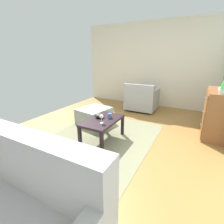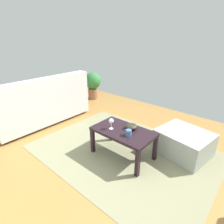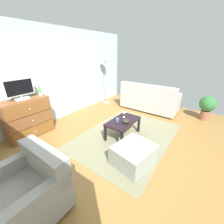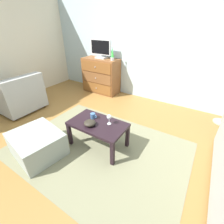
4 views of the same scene
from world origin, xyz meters
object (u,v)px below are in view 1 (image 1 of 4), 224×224
at_px(mug, 110,116).
at_px(bowl_decorative, 99,115).
at_px(lava_lamp, 223,85).
at_px(wine_glass, 102,117).
at_px(armchair, 141,99).
at_px(dresser, 217,113).
at_px(coffee_table, 103,122).
at_px(ottoman, 94,116).

bearing_deg(mug, bowl_decorative, -65.70).
bearing_deg(lava_lamp, bowl_decorative, -66.92).
bearing_deg(wine_glass, mug, -179.00).
relative_size(wine_glass, armchair, 0.19).
distance_m(lava_lamp, wine_glass, 2.08).
distance_m(wine_glass, mug, 0.30).
xyz_separation_m(dresser, lava_lamp, (0.39, -0.04, 0.60)).
bearing_deg(bowl_decorative, mug, 114.30).
bearing_deg(dresser, armchair, -115.28).
bearing_deg(coffee_table, dresser, 124.37).
bearing_deg(armchair, wine_glass, 1.24).
distance_m(mug, ottoman, 0.91).
relative_size(dresser, armchair, 1.17).
distance_m(dresser, armchair, 2.02).
height_order(lava_lamp, bowl_decorative, lava_lamp).
bearing_deg(coffee_table, wine_glass, 26.12).
bearing_deg(lava_lamp, coffee_table, -64.18).
xyz_separation_m(lava_lamp, armchair, (-1.25, -1.78, -0.72)).
relative_size(lava_lamp, bowl_decorative, 1.92).
distance_m(wine_glass, ottoman, 1.12).
bearing_deg(lava_lamp, dresser, 173.67).
bearing_deg(armchair, lava_lamp, 54.87).
relative_size(dresser, bowl_decorative, 5.71).
xyz_separation_m(lava_lamp, coffee_table, (0.88, -1.81, -0.69)).
bearing_deg(bowl_decorative, dresser, 121.66).
height_order(dresser, ottoman, dresser).
distance_m(dresser, lava_lamp, 0.72).
relative_size(dresser, wine_glass, 6.26).
bearing_deg(bowl_decorative, lava_lamp, 113.08).
bearing_deg(coffee_table, lava_lamp, 115.82).
height_order(dresser, bowl_decorative, dresser).
height_order(lava_lamp, armchair, lava_lamp).
bearing_deg(mug, wine_glass, 1.00).
distance_m(dresser, mug, 2.11).
height_order(bowl_decorative, ottoman, bowl_decorative).
distance_m(lava_lamp, mug, 1.98).
bearing_deg(bowl_decorative, wine_glass, 39.74).
relative_size(lava_lamp, mug, 2.89).
bearing_deg(coffee_table, armchair, 179.27).
bearing_deg(armchair, mug, 1.27).
bearing_deg(dresser, coffee_table, -55.63).
height_order(dresser, lava_lamp, lava_lamp).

